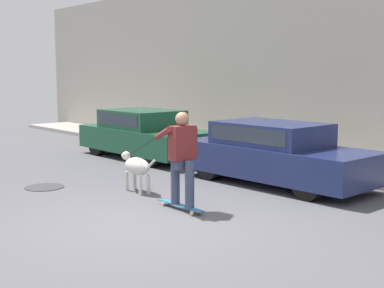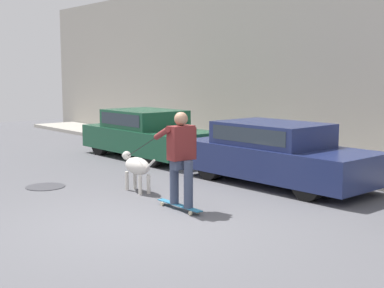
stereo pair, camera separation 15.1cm
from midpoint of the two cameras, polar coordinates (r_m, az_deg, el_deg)
ground_plane at (r=8.21m, az=-5.64°, el=-8.51°), size 36.00×36.00×0.00m
sidewalk_curb at (r=12.34m, az=16.75°, el=-3.04°), size 30.00×1.82×0.13m
parked_car_0 at (r=14.44m, az=-5.38°, el=1.01°), size 4.04×1.76×1.29m
parked_car_1 at (r=11.07m, az=8.51°, el=-1.08°), size 4.16×1.76×1.27m
dog at (r=10.29m, az=-6.36°, el=-2.42°), size 1.18×0.39×0.74m
skateboarder at (r=8.78m, az=-1.58°, el=-1.18°), size 2.55×0.63×1.64m
manhole_cover at (r=11.13m, az=-15.85°, el=-4.45°), size 0.78×0.78×0.01m
fire_hydrant at (r=16.70m, az=-7.47°, el=1.13°), size 0.18×0.18×0.79m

